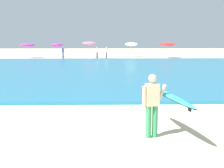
% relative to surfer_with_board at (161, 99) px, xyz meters
% --- Properties ---
extents(ground_plane, '(160.00, 160.00, 0.00)m').
position_rel_surfer_with_board_xyz_m(ground_plane, '(-3.58, -0.75, -1.03)').
color(ground_plane, beige).
extents(sea, '(120.00, 28.00, 0.14)m').
position_rel_surfer_with_board_xyz_m(sea, '(-3.58, 18.07, -0.96)').
color(sea, teal).
rests_on(sea, ground).
extents(surfer_with_board, '(1.24, 2.84, 1.73)m').
position_rel_surfer_with_board_xyz_m(surfer_with_board, '(0.00, 0.00, 0.00)').
color(surfer_with_board, '#338E56').
rests_on(surfer_with_board, ground).
extents(beach_umbrella_0, '(2.10, 2.10, 2.07)m').
position_rel_surfer_with_board_xyz_m(beach_umbrella_0, '(-12.15, 35.40, 0.78)').
color(beach_umbrella_0, beige).
rests_on(beach_umbrella_0, ground).
extents(beach_umbrella_1, '(1.82, 1.86, 2.10)m').
position_rel_surfer_with_board_xyz_m(beach_umbrella_1, '(-8.27, 37.18, 0.74)').
color(beach_umbrella_1, beige).
rests_on(beach_umbrella_1, ground).
extents(beach_umbrella_2, '(1.98, 2.00, 2.34)m').
position_rel_surfer_with_board_xyz_m(beach_umbrella_2, '(-3.54, 36.43, 1.03)').
color(beach_umbrella_2, beige).
rests_on(beach_umbrella_2, ground).
extents(beach_umbrella_3, '(1.90, 1.92, 2.21)m').
position_rel_surfer_with_board_xyz_m(beach_umbrella_3, '(2.63, 36.95, 0.87)').
color(beach_umbrella_3, beige).
rests_on(beach_umbrella_3, ground).
extents(beach_umbrella_4, '(2.28, 2.30, 2.19)m').
position_rel_surfer_with_board_xyz_m(beach_umbrella_4, '(7.45, 34.76, 0.90)').
color(beach_umbrella_4, beige).
rests_on(beach_umbrella_4, ground).
extents(beachgoer_near_row_left, '(0.32, 0.20, 1.58)m').
position_rel_surfer_with_board_xyz_m(beachgoer_near_row_left, '(-1.08, 34.31, -0.19)').
color(beachgoer_near_row_left, '#383842').
rests_on(beachgoer_near_row_left, ground).
extents(beachgoer_near_row_mid, '(0.32, 0.20, 1.58)m').
position_rel_surfer_with_board_xyz_m(beachgoer_near_row_mid, '(-2.36, 33.99, -0.19)').
color(beachgoer_near_row_mid, '#383842').
rests_on(beachgoer_near_row_mid, ground).
extents(beachgoer_near_row_right, '(0.32, 0.20, 1.58)m').
position_rel_surfer_with_board_xyz_m(beachgoer_near_row_right, '(-7.03, 34.03, -0.19)').
color(beachgoer_near_row_right, '#383842').
rests_on(beachgoer_near_row_right, ground).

